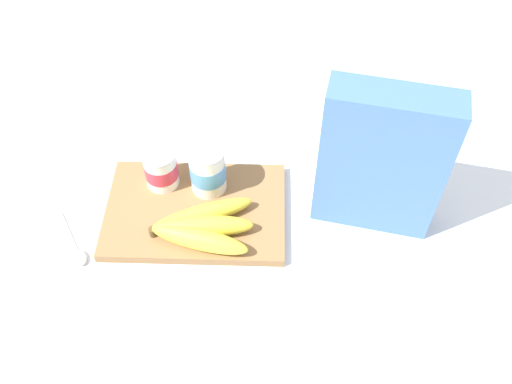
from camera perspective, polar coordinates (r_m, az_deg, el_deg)
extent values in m
plane|color=white|center=(1.06, -6.13, -2.22)|extent=(2.40, 2.40, 0.00)
cube|color=olive|center=(1.05, -6.17, -1.91)|extent=(0.33, 0.22, 0.02)
cube|color=#4770B7|center=(0.96, 12.64, 3.02)|extent=(0.22, 0.11, 0.29)
cylinder|color=white|center=(1.06, -9.63, 2.32)|extent=(0.06, 0.06, 0.08)
cylinder|color=#DB384C|center=(1.06, -9.63, 2.32)|extent=(0.06, 0.06, 0.03)
cylinder|color=silver|center=(1.03, -9.92, 3.78)|extent=(0.06, 0.06, 0.00)
cylinder|color=white|center=(1.03, -4.93, 2.24)|extent=(0.07, 0.07, 0.09)
cylinder|color=#5193D1|center=(1.03, -4.93, 2.24)|extent=(0.07, 0.07, 0.04)
cylinder|color=silver|center=(1.00, -5.12, 4.12)|extent=(0.07, 0.07, 0.00)
ellipsoid|color=yellow|center=(0.98, -5.78, -4.80)|extent=(0.18, 0.08, 0.04)
ellipsoid|color=yellow|center=(0.99, -5.42, -3.51)|extent=(0.18, 0.05, 0.04)
ellipsoid|color=yellow|center=(1.01, -5.43, -2.28)|extent=(0.19, 0.10, 0.04)
cylinder|color=brown|center=(1.01, -10.45, -3.99)|extent=(0.01, 0.01, 0.02)
cylinder|color=silver|center=(1.07, -18.44, -4.04)|extent=(0.06, 0.10, 0.01)
ellipsoid|color=silver|center=(1.03, -17.49, -6.39)|extent=(0.04, 0.04, 0.01)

